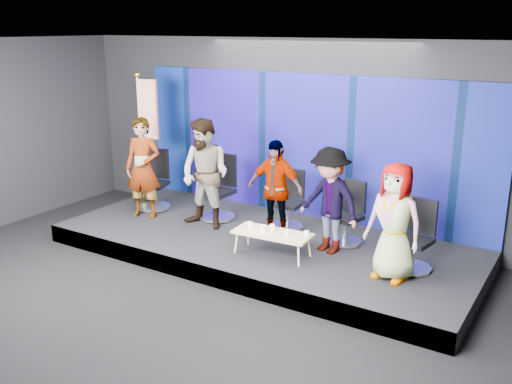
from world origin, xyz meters
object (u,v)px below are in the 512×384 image
mug_e (307,234)px  mug_b (263,229)px  panelist_a (143,168)px  chair_e (415,247)px  mug_a (250,225)px  chair_c (289,209)px  panelist_c (275,189)px  chair_b (219,198)px  mug_c (272,228)px  chair_d (347,223)px  mug_d (287,233)px  chair_a (154,189)px  panelist_b (205,174)px  flag_stand (146,135)px  panelist_d (330,201)px  coffee_table (272,234)px  panelist_e (394,222)px

mug_e → mug_b: bearing=-163.9°
panelist_a → chair_e: 4.99m
chair_e → mug_a: bearing=-155.2°
chair_c → panelist_c: bearing=-94.7°
chair_e → chair_b: bearing=-176.3°
chair_e → mug_c: 2.13m
chair_b → chair_c: (1.33, 0.24, -0.05)m
chair_d → mug_d: bearing=-99.8°
mug_b → mug_e: bearing=16.1°
chair_d → chair_a: bearing=-161.9°
chair_b → panelist_b: 0.76m
mug_b → flag_stand: flag_stand is taller
panelist_a → chair_b: size_ratio=1.56×
panelist_b → flag_stand: flag_stand is taller
mug_e → panelist_b: bearing=170.2°
panelist_b → flag_stand: bearing=165.0°
mug_b → mug_d: bearing=5.5°
chair_b → mug_d: chair_b is taller
flag_stand → panelist_d: bearing=-14.3°
coffee_table → mug_a: (-0.39, -0.03, 0.08)m
panelist_b → chair_c: size_ratio=1.88×
mug_b → coffee_table: bearing=23.8°
mug_a → panelist_a: bearing=171.3°
chair_a → panelist_d: (3.78, -0.24, 0.46)m
mug_c → chair_b: bearing=150.7°
chair_a → chair_d: size_ratio=1.11×
chair_d → panelist_d: size_ratio=0.62×
panelist_a → chair_c: panelist_a is taller
panelist_c → mug_b: (0.26, -0.80, -0.40)m
chair_c → mug_a: (0.00, -1.27, 0.09)m
chair_d → coffee_table: 1.33m
panelist_c → panelist_b: bearing=-174.5°
chair_d → panelist_e: size_ratio=0.62×
chair_c → chair_e: bearing=-19.6°
panelist_d → coffee_table: 1.02m
flag_stand → chair_a: bearing=-39.1°
panelist_b → mug_a: (1.25, -0.53, -0.53)m
panelist_a → mug_d: (3.20, -0.38, -0.51)m
mug_e → chair_d: bearing=76.0°
chair_a → panelist_e: bearing=-24.9°
coffee_table → mug_a: size_ratio=12.36×
panelist_e → coffee_table: size_ratio=1.35×
panelist_d → mug_a: panelist_d is taller
mug_b → chair_a: bearing=163.3°
panelist_a → mug_d: size_ratio=21.54×
panelist_c → panelist_e: bearing=-19.9°
panelist_e → mug_e: (-1.31, -0.03, -0.42)m
chair_b → flag_stand: 1.99m
mug_b → mug_e: size_ratio=1.26×
panelist_c → mug_e: (0.91, -0.61, -0.41)m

